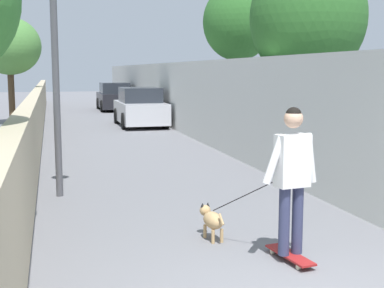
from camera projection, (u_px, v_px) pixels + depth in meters
name	position (u px, v px, depth m)	size (l,w,h in m)	color
ground_plane	(116.00, 136.00, 18.10)	(80.00, 80.00, 0.00)	slate
wall_left	(35.00, 121.00, 15.43)	(48.00, 0.30, 1.54)	tan
fence_right	(204.00, 101.00, 16.66)	(48.00, 0.30, 2.51)	silver
tree_left_near	(9.00, 46.00, 21.53)	(2.52, 2.52, 4.36)	#473523
tree_right_mid	(308.00, 18.00, 12.36)	(2.69, 2.69, 4.92)	brown
tree_right_far	(238.00, 23.00, 17.64)	(2.33, 2.33, 5.08)	brown
lamp_post	(55.00, 42.00, 9.14)	(0.36, 0.36, 3.90)	#4C4C51
skateboard	(290.00, 255.00, 6.26)	(0.82, 0.30, 0.08)	maroon
person_skateboarder	(292.00, 169.00, 6.12)	(0.27, 0.72, 1.72)	#333859
dog	(212.00, 219.00, 7.03)	(1.31, 0.79, 1.06)	tan
car_near	(140.00, 108.00, 21.45)	(3.83, 1.80, 1.54)	silver
car_far	(115.00, 97.00, 29.91)	(3.91, 1.80, 1.54)	black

